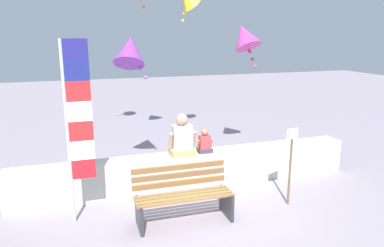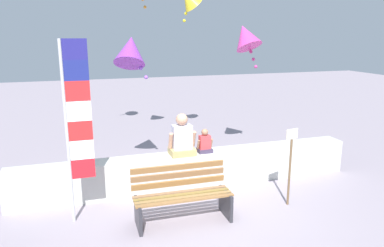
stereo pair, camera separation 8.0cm
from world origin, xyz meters
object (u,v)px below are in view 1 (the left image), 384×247
object	(u,v)px
kite_magenta	(245,36)
sign_post	(291,161)
park_bench	(183,196)
person_adult	(182,139)
flag_banner	(75,120)
person_child	(205,143)
kite_purple	(130,50)

from	to	relation	value
kite_magenta	sign_post	bearing A→B (deg)	-97.51
park_bench	person_adult	size ratio (longest dim) A/B	1.96
flag_banner	kite_magenta	bearing A→B (deg)	28.80
person_child	sign_post	distance (m)	1.72
sign_post	kite_magenta	bearing A→B (deg)	82.49
person_adult	kite_purple	size ratio (longest dim) A/B	0.81
flag_banner	kite_purple	world-z (taller)	kite_purple
park_bench	kite_purple	size ratio (longest dim) A/B	1.59
park_bench	kite_purple	world-z (taller)	kite_purple
park_bench	sign_post	size ratio (longest dim) A/B	1.14
kite_purple	sign_post	distance (m)	3.74
person_child	park_bench	bearing A→B (deg)	-123.77
kite_magenta	sign_post	world-z (taller)	kite_magenta
sign_post	person_adult	bearing A→B (deg)	140.99
park_bench	flag_banner	xyz separation A→B (m)	(-1.57, 0.47, 1.28)
park_bench	person_child	distance (m)	1.57
person_child	sign_post	xyz separation A→B (m)	(1.13, -1.29, -0.06)
person_adult	flag_banner	distance (m)	2.19
kite_purple	person_child	bearing A→B (deg)	-36.43
person_adult	sign_post	world-z (taller)	person_adult
person_adult	kite_magenta	bearing A→B (deg)	35.06
park_bench	sign_post	distance (m)	2.00
flag_banner	kite_purple	bearing A→B (deg)	56.01
park_bench	flag_banner	distance (m)	2.08
flag_banner	sign_post	size ratio (longest dim) A/B	2.08
person_child	kite_magenta	distance (m)	2.87
kite_purple	person_adult	bearing A→B (deg)	-49.63
kite_purple	sign_post	size ratio (longest dim) A/B	0.72
park_bench	kite_magenta	xyz separation A→B (m)	(2.31, 2.61, 2.51)
kite_magenta	sign_post	size ratio (longest dim) A/B	0.81
person_child	flag_banner	size ratio (longest dim) A/B	0.16
person_child	kite_magenta	size ratio (longest dim) A/B	0.42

